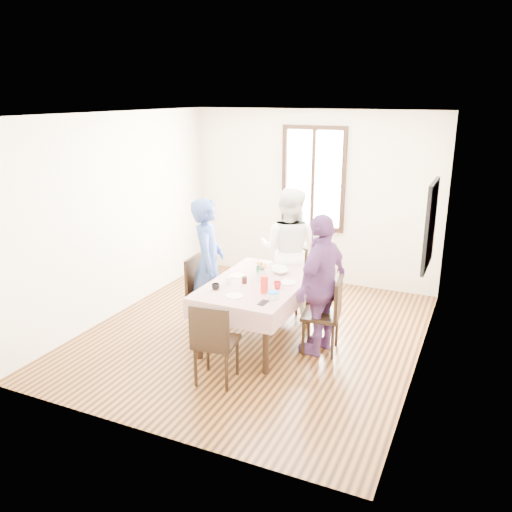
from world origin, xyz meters
The scene contains 31 objects.
ground centered at (0.00, 0.00, 0.00)m, with size 4.50×4.50×0.00m, color black.
back_wall centered at (0.00, 2.25, 1.35)m, with size 4.00×4.00×0.00m, color beige.
right_wall centered at (2.00, 0.00, 1.35)m, with size 4.50×4.50×0.00m, color beige.
window_frame centered at (0.00, 2.23, 1.65)m, with size 1.02×0.06×1.62m, color black.
window_pane centered at (0.00, 2.24, 1.65)m, with size 0.90×0.02×1.50m, color white.
art_poster centered at (1.98, 0.30, 1.55)m, with size 0.04×0.76×0.96m, color red.
dining_table centered at (0.12, -0.15, 0.38)m, with size 0.94×1.53×0.75m, color black.
tablecloth centered at (0.12, -0.15, 0.76)m, with size 1.06×1.65×0.01m, color #53070D.
chair_left centered at (-0.67, -0.01, 0.46)m, with size 0.42×0.42×0.91m, color black.
chair_right centered at (0.90, -0.10, 0.46)m, with size 0.42×0.42×0.91m, color black.
chair_far centered at (0.12, 0.90, 0.46)m, with size 0.42×0.42×0.91m, color black.
chair_near centered at (0.12, -1.20, 0.46)m, with size 0.42×0.42×0.91m, color black.
person_left centered at (-0.65, -0.01, 0.84)m, with size 0.62×0.40×1.69m, color #304686.
person_far centered at (0.12, 0.88, 0.87)m, with size 0.85×0.66×1.74m, color white.
person_right centered at (0.88, -0.10, 0.83)m, with size 0.97×0.40×1.66m, color #643973.
mug_black centered at (-0.22, -0.58, 0.80)m, with size 0.09×0.09×0.07m, color black.
mug_flag centered at (0.42, -0.27, 0.80)m, with size 0.09×0.09×0.09m, color red.
mug_green centered at (0.02, 0.16, 0.81)m, with size 0.11×0.11×0.09m, color #0C7226.
serving_bowl centered at (0.25, 0.25, 0.79)m, with size 0.20×0.20×0.05m, color white.
juice_carton centered at (0.34, -0.46, 0.86)m, with size 0.06×0.06×0.20m, color red.
butter_tub centered at (0.48, -0.55, 0.79)m, with size 0.13×0.13×0.06m, color white.
jam_jar centered at (0.00, -0.26, 0.80)m, with size 0.06×0.06×0.08m, color black.
drinking_glass centered at (-0.17, -0.36, 0.80)m, with size 0.06×0.06×0.09m, color silver.
smartphone centered at (0.44, -0.73, 0.77)m, with size 0.08×0.15×0.01m, color black.
flower_vase centered at (0.15, -0.13, 0.83)m, with size 0.07×0.07×0.13m, color silver.
plate_left centered at (-0.20, -0.06, 0.77)m, with size 0.20×0.20×0.01m, color white.
plate_right centered at (0.46, -0.04, 0.77)m, with size 0.20×0.20×0.01m, color white.
plate_far centered at (0.15, 0.45, 0.77)m, with size 0.20×0.20×0.01m, color white.
plate_near centered at (0.07, -0.68, 0.77)m, with size 0.20×0.20×0.01m, color white.
butter_lid centered at (0.48, -0.55, 0.83)m, with size 0.12×0.12×0.01m, color blue.
flower_bunch centered at (0.15, -0.13, 0.95)m, with size 0.09×0.09×0.10m, color yellow, non-canonical shape.
Camera 1 is at (2.52, -5.51, 2.92)m, focal length 36.65 mm.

